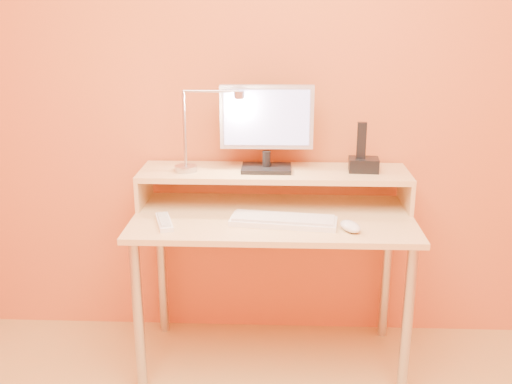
{
  "coord_description": "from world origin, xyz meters",
  "views": [
    {
      "loc": [
        0.02,
        -1.22,
        1.59
      ],
      "look_at": [
        -0.07,
        1.13,
        0.84
      ],
      "focal_mm": 41.64,
      "sensor_mm": 36.0,
      "label": 1
    }
  ],
  "objects_px": {
    "monitor_panel": "(267,117)",
    "lamp_base": "(186,168)",
    "remote_control": "(164,222)",
    "phone_dock": "(364,165)",
    "keyboard": "(283,221)",
    "mouse": "(350,226)"
  },
  "relations": [
    {
      "from": "phone_dock",
      "to": "mouse",
      "type": "height_order",
      "value": "phone_dock"
    },
    {
      "from": "keyboard",
      "to": "remote_control",
      "type": "relative_size",
      "value": 2.18
    },
    {
      "from": "keyboard",
      "to": "phone_dock",
      "type": "bearing_deg",
      "value": 42.99
    },
    {
      "from": "monitor_panel",
      "to": "keyboard",
      "type": "relative_size",
      "value": 0.93
    },
    {
      "from": "monitor_panel",
      "to": "mouse",
      "type": "relative_size",
      "value": 3.51
    },
    {
      "from": "phone_dock",
      "to": "remote_control",
      "type": "distance_m",
      "value": 0.91
    },
    {
      "from": "monitor_panel",
      "to": "phone_dock",
      "type": "height_order",
      "value": "monitor_panel"
    },
    {
      "from": "monitor_panel",
      "to": "lamp_base",
      "type": "height_order",
      "value": "monitor_panel"
    },
    {
      "from": "lamp_base",
      "to": "phone_dock",
      "type": "height_order",
      "value": "phone_dock"
    },
    {
      "from": "lamp_base",
      "to": "remote_control",
      "type": "relative_size",
      "value": 0.5
    },
    {
      "from": "lamp_base",
      "to": "keyboard",
      "type": "xyz_separation_m",
      "value": [
        0.43,
        -0.22,
        -0.16
      ]
    },
    {
      "from": "monitor_panel",
      "to": "phone_dock",
      "type": "relative_size",
      "value": 3.14
    },
    {
      "from": "monitor_panel",
      "to": "mouse",
      "type": "height_order",
      "value": "monitor_panel"
    },
    {
      "from": "phone_dock",
      "to": "lamp_base",
      "type": "bearing_deg",
      "value": -174.16
    },
    {
      "from": "lamp_base",
      "to": "remote_control",
      "type": "height_order",
      "value": "lamp_base"
    },
    {
      "from": "lamp_base",
      "to": "keyboard",
      "type": "bearing_deg",
      "value": -27.19
    },
    {
      "from": "mouse",
      "to": "remote_control",
      "type": "bearing_deg",
      "value": 152.34
    },
    {
      "from": "monitor_panel",
      "to": "remote_control",
      "type": "distance_m",
      "value": 0.64
    },
    {
      "from": "monitor_panel",
      "to": "lamp_base",
      "type": "distance_m",
      "value": 0.42
    },
    {
      "from": "lamp_base",
      "to": "remote_control",
      "type": "distance_m",
      "value": 0.3
    },
    {
      "from": "phone_dock",
      "to": "remote_control",
      "type": "xyz_separation_m",
      "value": [
        -0.85,
        -0.27,
        -0.18
      ]
    },
    {
      "from": "monitor_panel",
      "to": "remote_control",
      "type": "bearing_deg",
      "value": -146.43
    }
  ]
}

